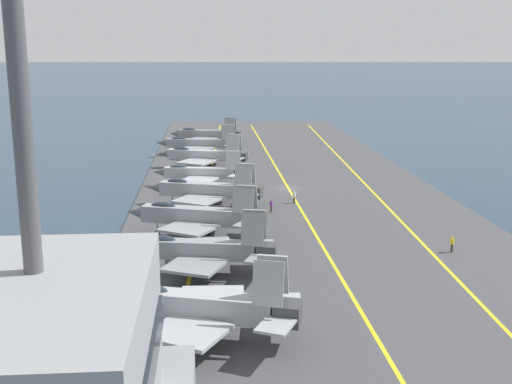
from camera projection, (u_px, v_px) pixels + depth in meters
ground_plane at (288, 191)px, 100.43m from camera, size 2000.00×2000.00×0.00m
carrier_deck at (288, 190)px, 100.38m from camera, size 186.67×46.16×0.40m
deck_stripe_foul_line at (368, 187)px, 101.29m from camera, size 167.87×7.55×0.01m
deck_stripe_centerline at (288, 188)px, 100.34m from camera, size 168.01×0.36×0.01m
deck_stripe_edge_line at (207, 190)px, 99.39m from camera, size 167.84×8.09×0.01m
parked_jet_nearest at (199, 306)px, 47.91m from camera, size 11.87×16.04×6.82m
parked_jet_second at (201, 249)px, 61.96m from camera, size 11.89×15.42×6.45m
parked_jet_third at (197, 216)px, 73.77m from camera, size 12.23×16.91×6.37m
parked_jet_fourth at (205, 190)px, 88.57m from camera, size 13.24×16.67×6.16m
parked_jet_fifth at (202, 173)px, 101.34m from camera, size 13.98×15.13×5.69m
parked_jet_sixth at (204, 155)px, 116.05m from camera, size 13.95×17.01×6.49m
parked_jet_seventh at (200, 143)px, 130.49m from camera, size 13.05×17.50×6.35m
parked_jet_eighth at (206, 134)px, 144.90m from camera, size 13.40×16.46×6.32m
crew_white_vest at (294, 196)px, 90.61m from camera, size 0.46×0.43×1.81m
crew_purple_vest at (271, 205)px, 85.82m from camera, size 0.45×0.46×1.70m
crew_yellow_vest at (452, 243)px, 68.84m from camera, size 0.46×0.43×1.80m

